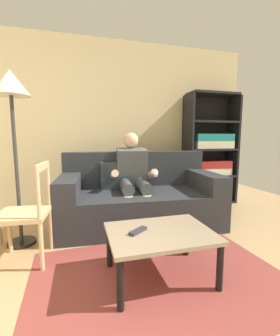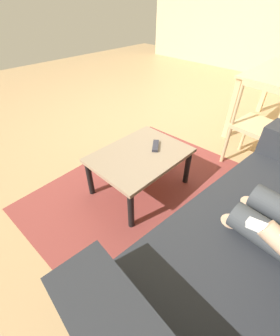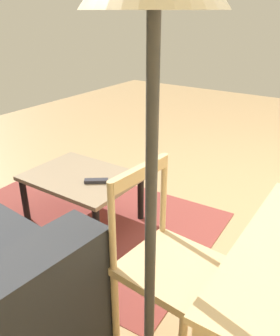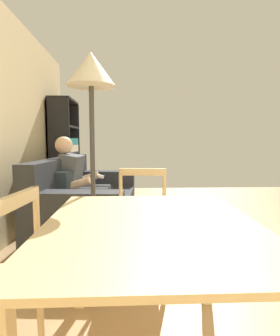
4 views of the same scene
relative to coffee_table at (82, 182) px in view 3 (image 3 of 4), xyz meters
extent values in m
plane|color=tan|center=(-1.19, -0.86, -0.34)|extent=(8.70, 8.70, 0.00)
cube|color=gray|center=(0.00, 0.00, 0.04)|extent=(0.81, 0.61, 0.03)
cylinder|color=black|center=(-0.37, -0.26, -0.16)|extent=(0.05, 0.05, 0.36)
cylinder|color=black|center=(0.37, -0.26, -0.16)|extent=(0.05, 0.05, 0.36)
cylinder|color=black|center=(-0.37, 0.26, -0.16)|extent=(0.05, 0.05, 0.36)
cylinder|color=black|center=(0.37, 0.26, -0.16)|extent=(0.05, 0.05, 0.36)
cube|color=#2D2D38|center=(-0.17, 0.02, 0.07)|extent=(0.17, 0.14, 0.02)
cube|color=#D1B27F|center=(-1.45, 0.12, 0.03)|extent=(0.06, 0.06, 0.73)
cube|color=#D1B27F|center=(-1.10, 0.56, 0.10)|extent=(0.45, 0.45, 0.04)
cylinder|color=#D1B27F|center=(-1.30, 0.39, -0.12)|extent=(0.04, 0.04, 0.44)
cylinder|color=#D1B27F|center=(-0.89, 0.73, -0.12)|extent=(0.04, 0.04, 0.44)
cylinder|color=#D1B27F|center=(-0.92, 0.35, -0.12)|extent=(0.04, 0.04, 0.44)
cylinder|color=#D1B27F|center=(-0.89, 0.73, 0.33)|extent=(0.03, 0.03, 0.46)
cylinder|color=#D1B27F|center=(-0.92, 0.35, 0.33)|extent=(0.03, 0.03, 0.46)
cube|color=#D1B27F|center=(-0.91, 0.54, 0.53)|extent=(0.07, 0.38, 0.06)
cube|color=brown|center=(0.00, 0.00, -0.33)|extent=(2.06, 1.49, 0.01)
cylinder|color=#333333|center=(-1.21, 0.93, 0.43)|extent=(0.04, 0.04, 1.52)
camera|label=1|loc=(-0.59, -1.57, 0.78)|focal=23.94mm
camera|label=2|loc=(1.11, 1.08, 1.13)|focal=23.69mm
camera|label=3|loc=(-1.69, 1.69, 1.19)|focal=36.90mm
camera|label=4|loc=(-3.19, 0.66, 0.79)|focal=28.57mm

